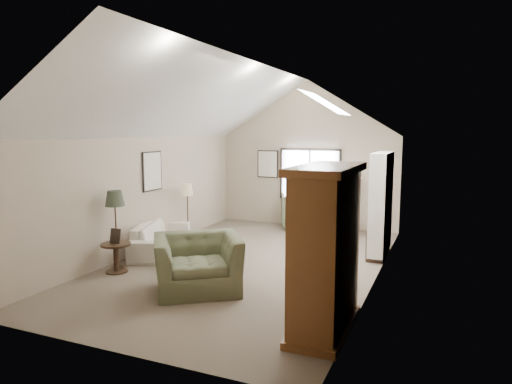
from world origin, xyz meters
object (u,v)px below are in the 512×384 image
at_px(sofa, 161,237).
at_px(side_chair, 347,219).
at_px(coffee_table, 203,257).
at_px(side_table, 116,258).
at_px(armchair_near, 198,263).
at_px(armchair_far, 300,210).
at_px(armoire, 326,250).

relative_size(sofa, side_chair, 2.20).
distance_m(coffee_table, side_chair, 4.06).
height_order(sofa, side_table, sofa).
bearing_deg(sofa, side_table, 163.41).
relative_size(sofa, side_table, 3.99).
bearing_deg(armchair_near, sofa, 102.26).
distance_m(sofa, coffee_table, 1.66).
height_order(sofa, armchair_far, armchair_far).
bearing_deg(sofa, coffee_table, -137.43).
bearing_deg(armchair_near, armchair_far, 53.93).
xyz_separation_m(side_table, side_chair, (3.44, 4.32, 0.23)).
bearing_deg(side_chair, armchair_far, 163.75).
xyz_separation_m(armchair_far, side_chair, (1.47, -0.87, 0.03)).
bearing_deg(armchair_far, sofa, 39.27).
xyz_separation_m(armoire, armchair_far, (-2.26, 6.10, -0.63)).
height_order(sofa, side_chair, side_chair).
xyz_separation_m(armchair_near, armchair_far, (0.08, 5.41, 0.02)).
bearing_deg(sofa, armchair_near, -152.68).
bearing_deg(side_chair, side_table, -114.29).
height_order(armchair_far, side_table, armchair_far).
xyz_separation_m(coffee_table, side_table, (-1.38, -0.84, 0.04)).
distance_m(armoire, armchair_far, 6.54).
height_order(armoire, side_table, armoire).
bearing_deg(armoire, sofa, 149.88).
bearing_deg(sofa, side_chair, -72.70).
bearing_deg(armchair_near, side_table, 137.88).
bearing_deg(side_chair, coffee_table, -106.44).
xyz_separation_m(armoire, coffee_table, (-2.86, 1.75, -0.87)).
height_order(coffee_table, side_table, side_table).
xyz_separation_m(coffee_table, side_chair, (2.07, 3.48, 0.27)).
distance_m(armchair_near, side_table, 1.92).
relative_size(sofa, coffee_table, 2.43).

